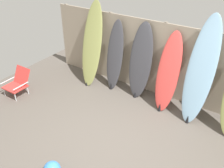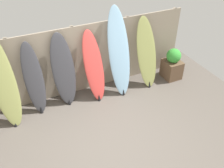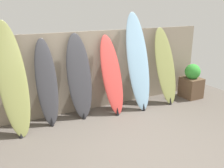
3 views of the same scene
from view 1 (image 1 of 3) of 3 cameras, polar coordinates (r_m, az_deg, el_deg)
ground at (r=4.96m, az=0.45°, el=-12.72°), size 7.68×7.68×0.00m
fence_back at (r=5.94m, az=11.16°, el=5.29°), size 6.08×0.11×1.80m
surfboard_olive_0 at (r=6.34m, az=-4.59°, el=8.91°), size 0.61×0.75×2.10m
surfboard_charcoal_1 at (r=6.14m, az=0.64°, el=6.34°), size 0.45×0.43×1.74m
surfboard_charcoal_2 at (r=5.83m, az=6.54°, el=5.12°), size 0.57×0.48×1.80m
surfboard_red_3 at (r=5.53m, az=12.74°, el=2.51°), size 0.54×0.69×1.73m
surfboard_skyblue_4 at (r=5.24m, az=19.59°, el=2.66°), size 0.55×0.71×2.20m
beach_chair at (r=6.53m, az=-20.65°, el=0.49°), size 0.50×0.58×0.63m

